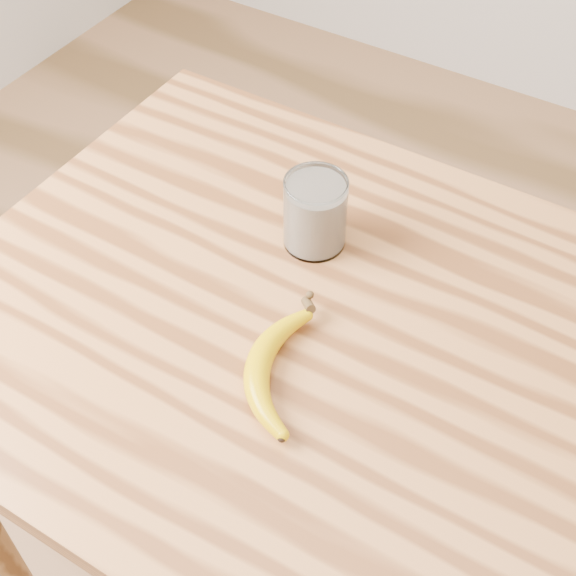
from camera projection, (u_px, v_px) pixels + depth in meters
The scene contains 4 objects.
room at pixel (419, 42), 0.69m from camera, with size 4.04×4.04×2.70m.
table at pixel (368, 412), 1.12m from camera, with size 1.20×0.80×0.90m.
smoothie_glass at pixel (315, 213), 1.12m from camera, with size 0.09×0.09×0.11m.
banana at pixel (257, 366), 0.99m from camera, with size 0.10×0.27×0.03m, color #D8AC00, non-canonical shape.
Camera 1 is at (0.23, -0.59, 1.72)m, focal length 50.00 mm.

